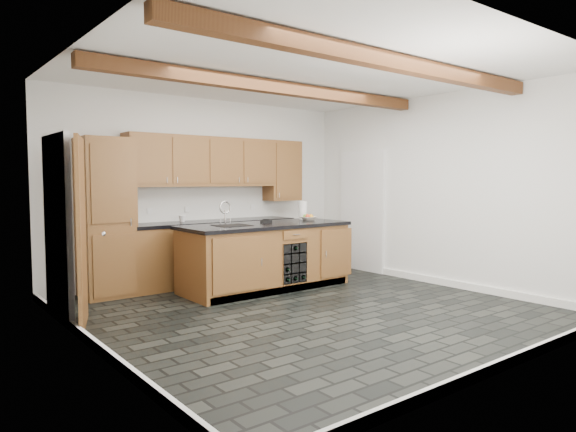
% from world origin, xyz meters
% --- Properties ---
extents(ground, '(5.00, 5.00, 0.00)m').
position_xyz_m(ground, '(0.00, 0.00, 0.00)').
color(ground, black).
rests_on(ground, ground).
extents(room_shell, '(5.01, 5.00, 5.00)m').
position_xyz_m(room_shell, '(-0.09, 0.53, 1.53)').
color(room_shell, white).
rests_on(room_shell, ground).
extents(back_cabinetry, '(3.65, 0.62, 2.20)m').
position_xyz_m(back_cabinetry, '(-0.38, 2.24, 0.98)').
color(back_cabinetry, brown).
rests_on(back_cabinetry, ground).
extents(island, '(2.48, 0.96, 0.93)m').
position_xyz_m(island, '(0.31, 1.28, 0.46)').
color(island, brown).
rests_on(island, ground).
extents(faucet, '(0.45, 0.40, 0.34)m').
position_xyz_m(faucet, '(-0.25, 1.33, 0.96)').
color(faucet, black).
rests_on(faucet, island).
extents(kitchen_scale, '(0.18, 0.14, 0.05)m').
position_xyz_m(kitchen_scale, '(0.42, 1.44, 0.95)').
color(kitchen_scale, black).
rests_on(kitchen_scale, island).
extents(fruit_bowl, '(0.26, 0.26, 0.06)m').
position_xyz_m(fruit_bowl, '(1.15, 1.36, 0.96)').
color(fruit_bowl, silver).
rests_on(fruit_bowl, island).
extents(fruit_cluster, '(0.16, 0.17, 0.07)m').
position_xyz_m(fruit_cluster, '(1.15, 1.36, 0.99)').
color(fruit_cluster, '#D14B1B').
rests_on(fruit_cluster, fruit_bowl).
extents(paper_towel, '(0.12, 0.12, 0.28)m').
position_xyz_m(paper_towel, '(1.21, 1.56, 1.07)').
color(paper_towel, white).
rests_on(paper_towel, island).
extents(mug, '(0.13, 0.13, 0.10)m').
position_xyz_m(mug, '(-0.51, 2.28, 0.98)').
color(mug, white).
rests_on(mug, back_cabinetry).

